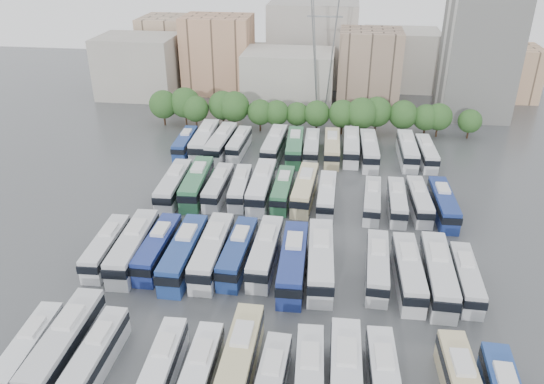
# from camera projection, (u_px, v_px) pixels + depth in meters

# --- Properties ---
(ground) EXTENTS (220.00, 220.00, 0.00)m
(ground) POSITION_uv_depth(u_px,v_px,m) (284.00, 245.00, 69.05)
(ground) COLOR #424447
(ground) RESTS_ON ground
(tree_line) EXTENTS (65.71, 7.69, 7.85)m
(tree_line) POSITION_uv_depth(u_px,v_px,m) (299.00, 111.00, 104.53)
(tree_line) COLOR black
(tree_line) RESTS_ON ground
(city_buildings) EXTENTS (102.00, 35.00, 20.00)m
(city_buildings) POSITION_uv_depth(u_px,v_px,m) (288.00, 58.00, 129.78)
(city_buildings) COLOR #9E998E
(city_buildings) RESTS_ON ground
(apartment_tower) EXTENTS (14.00, 14.00, 26.00)m
(apartment_tower) POSITION_uv_depth(u_px,v_px,m) (479.00, 54.00, 110.22)
(apartment_tower) COLOR silver
(apartment_tower) RESTS_ON ground
(electricity_pylon) EXTENTS (9.00, 6.91, 33.83)m
(electricity_pylon) POSITION_uv_depth(u_px,v_px,m) (324.00, 29.00, 104.44)
(electricity_pylon) COLOR slate
(electricity_pylon) RESTS_ON ground
(bus_r0_s0) EXTENTS (2.91, 11.00, 3.42)m
(bus_r0_s0) POSITION_uv_depth(u_px,v_px,m) (29.00, 350.00, 49.81)
(bus_r0_s0) COLOR silver
(bus_r0_s0) RESTS_ON ground
(bus_r0_s1) EXTENTS (3.01, 13.06, 4.09)m
(bus_r0_s1) POSITION_uv_depth(u_px,v_px,m) (64.00, 344.00, 50.03)
(bus_r0_s1) COLOR silver
(bus_r0_s1) RESTS_ON ground
(bus_r0_s2) EXTENTS (2.48, 11.03, 3.46)m
(bus_r0_s2) POSITION_uv_depth(u_px,v_px,m) (96.00, 356.00, 49.08)
(bus_r0_s2) COLOR silver
(bus_r0_s2) RESTS_ON ground
(bus_r0_s4) EXTENTS (2.78, 10.98, 3.42)m
(bus_r0_s4) POSITION_uv_depth(u_px,v_px,m) (161.00, 368.00, 47.71)
(bus_r0_s4) COLOR white
(bus_r0_s4) RESTS_ON ground
(bus_r0_s5) EXTENTS (2.55, 11.19, 3.50)m
(bus_r0_s5) POSITION_uv_depth(u_px,v_px,m) (199.00, 376.00, 46.89)
(bus_r0_s5) COLOR white
(bus_r0_s5) RESTS_ON ground
(bus_r0_s6) EXTENTS (2.78, 12.48, 3.91)m
(bus_r0_s6) POSITION_uv_depth(u_px,v_px,m) (239.00, 360.00, 48.29)
(bus_r0_s6) COLOR #C5BA87
(bus_r0_s6) RESTS_ON ground
(bus_r0_s8) EXTENTS (3.14, 11.82, 3.67)m
(bus_r0_s8) POSITION_uv_depth(u_px,v_px,m) (309.00, 382.00, 46.17)
(bus_r0_s8) COLOR silver
(bus_r0_s8) RESTS_ON ground
(bus_r0_s9) EXTENTS (3.02, 12.83, 4.01)m
(bus_r0_s9) POSITION_uv_depth(u_px,v_px,m) (346.00, 380.00, 46.09)
(bus_r0_s9) COLOR silver
(bus_r0_s9) RESTS_ON ground
(bus_r0_s10) EXTENTS (3.04, 11.49, 3.57)m
(bus_r0_s10) POSITION_uv_depth(u_px,v_px,m) (384.00, 382.00, 46.19)
(bus_r0_s10) COLOR silver
(bus_r0_s10) RESTS_ON ground
(bus_r1_s0) EXTENTS (2.98, 11.56, 3.60)m
(bus_r1_s0) POSITION_uv_depth(u_px,v_px,m) (106.00, 247.00, 65.45)
(bus_r1_s0) COLOR silver
(bus_r1_s0) RESTS_ON ground
(bus_r1_s1) EXTENTS (3.46, 13.33, 4.15)m
(bus_r1_s1) POSITION_uv_depth(u_px,v_px,m) (133.00, 246.00, 64.98)
(bus_r1_s1) COLOR silver
(bus_r1_s1) RESTS_ON ground
(bus_r1_s2) EXTENTS (2.68, 12.12, 3.80)m
(bus_r1_s2) POSITION_uv_depth(u_px,v_px,m) (158.00, 247.00, 65.09)
(bus_r1_s2) COLOR navy
(bus_r1_s2) RESTS_ON ground
(bus_r1_s3) EXTENTS (2.89, 13.22, 4.15)m
(bus_r1_s3) POSITION_uv_depth(u_px,v_px,m) (184.00, 253.00, 63.78)
(bus_r1_s3) COLOR navy
(bus_r1_s3) RESTS_ON ground
(bus_r1_s4) EXTENTS (2.90, 13.22, 4.15)m
(bus_r1_s4) POSITION_uv_depth(u_px,v_px,m) (212.00, 251.00, 64.15)
(bus_r1_s4) COLOR silver
(bus_r1_s4) RESTS_ON ground
(bus_r1_s5) EXTENTS (3.09, 12.29, 3.83)m
(bus_r1_s5) POSITION_uv_depth(u_px,v_px,m) (238.00, 252.00, 64.21)
(bus_r1_s5) COLOR navy
(bus_r1_s5) RESTS_ON ground
(bus_r1_s6) EXTENTS (3.03, 12.54, 3.91)m
(bus_r1_s6) POSITION_uv_depth(u_px,v_px,m) (265.00, 252.00, 64.18)
(bus_r1_s6) COLOR silver
(bus_r1_s6) RESTS_ON ground
(bus_r1_s7) EXTENTS (3.26, 13.47, 4.21)m
(bus_r1_s7) POSITION_uv_depth(u_px,v_px,m) (293.00, 262.00, 62.00)
(bus_r1_s7) COLOR navy
(bus_r1_s7) RESTS_ON ground
(bus_r1_s8) EXTENTS (3.65, 13.72, 4.26)m
(bus_r1_s8) POSITION_uv_depth(u_px,v_px,m) (321.00, 260.00, 62.35)
(bus_r1_s8) COLOR silver
(bus_r1_s8) RESTS_ON ground
(bus_r1_s10) EXTENTS (2.98, 11.78, 3.67)m
(bus_r1_s10) POSITION_uv_depth(u_px,v_px,m) (377.00, 266.00, 61.76)
(bus_r1_s10) COLOR silver
(bus_r1_s10) RESTS_ON ground
(bus_r1_s11) EXTENTS (3.10, 12.46, 3.88)m
(bus_r1_s11) POSITION_uv_depth(u_px,v_px,m) (408.00, 271.00, 60.55)
(bus_r1_s11) COLOR silver
(bus_r1_s11) RESTS_ON ground
(bus_r1_s12) EXTENTS (3.01, 13.17, 4.12)m
(bus_r1_s12) POSITION_uv_depth(u_px,v_px,m) (438.00, 274.00, 59.98)
(bus_r1_s12) COLOR silver
(bus_r1_s12) RESTS_ON ground
(bus_r1_s13) EXTENTS (2.57, 11.07, 3.46)m
(bus_r1_s13) POSITION_uv_depth(u_px,v_px,m) (466.00, 278.00, 59.83)
(bus_r1_s13) COLOR silver
(bus_r1_s13) RESTS_ON ground
(bus_r2_s1) EXTENTS (3.22, 12.91, 4.02)m
(bus_r2_s1) POSITION_uv_depth(u_px,v_px,m) (174.00, 185.00, 80.29)
(bus_r2_s1) COLOR silver
(bus_r2_s1) RESTS_ON ground
(bus_r2_s2) EXTENTS (3.51, 13.34, 4.15)m
(bus_r2_s2) POSITION_uv_depth(u_px,v_px,m) (197.00, 183.00, 80.84)
(bus_r2_s2) COLOR #307148
(bus_r2_s2) RESTS_ON ground
(bus_r2_s3) EXTENTS (2.64, 11.54, 3.61)m
(bus_r2_s3) POSITION_uv_depth(u_px,v_px,m) (218.00, 186.00, 80.34)
(bus_r2_s3) COLOR silver
(bus_r2_s3) RESTS_ON ground
(bus_r2_s4) EXTENTS (2.99, 11.22, 3.48)m
(bus_r2_s4) POSITION_uv_depth(u_px,v_px,m) (240.00, 187.00, 80.30)
(bus_r2_s4) COLOR silver
(bus_r2_s4) RESTS_ON ground
(bus_r2_s5) EXTENTS (2.95, 13.37, 4.19)m
(bus_r2_s5) POSITION_uv_depth(u_px,v_px,m) (262.00, 186.00, 79.86)
(bus_r2_s5) COLOR white
(bus_r2_s5) RESTS_ON ground
(bus_r2_s6) EXTENTS (2.61, 11.44, 3.58)m
(bus_r2_s6) POSITION_uv_depth(u_px,v_px,m) (283.00, 189.00, 79.52)
(bus_r2_s6) COLOR #2F6E44
(bus_r2_s6) RESTS_ON ground
(bus_r2_s7) EXTENTS (3.39, 12.79, 3.97)m
(bus_r2_s7) POSITION_uv_depth(u_px,v_px,m) (305.00, 189.00, 79.28)
(bus_r2_s7) COLOR beige
(bus_r2_s7) RESTS_ON ground
(bus_r2_s8) EXTENTS (2.54, 11.37, 3.56)m
(bus_r2_s8) POSITION_uv_depth(u_px,v_px,m) (327.00, 195.00, 77.85)
(bus_r2_s8) COLOR white
(bus_r2_s8) RESTS_ON ground
(bus_r2_s10) EXTENTS (2.91, 10.93, 3.40)m
(bus_r2_s10) POSITION_uv_depth(u_px,v_px,m) (372.00, 200.00, 76.67)
(bus_r2_s10) COLOR silver
(bus_r2_s10) RESTS_ON ground
(bus_r2_s11) EXTENTS (2.55, 10.98, 3.44)m
(bus_r2_s11) POSITION_uv_depth(u_px,v_px,m) (397.00, 201.00, 76.26)
(bus_r2_s11) COLOR silver
(bus_r2_s11) RESTS_ON ground
(bus_r2_s12) EXTENTS (3.01, 11.29, 3.51)m
(bus_r2_s12) POSITION_uv_depth(u_px,v_px,m) (419.00, 200.00, 76.38)
(bus_r2_s12) COLOR silver
(bus_r2_s12) RESTS_ON ground
(bus_r2_s13) EXTENTS (3.07, 12.10, 3.77)m
(bus_r2_s13) POSITION_uv_depth(u_px,v_px,m) (443.00, 203.00, 75.31)
(bus_r2_s13) COLOR navy
(bus_r2_s13) RESTS_ON ground
(bus_r3_s0) EXTENTS (2.84, 11.11, 3.46)m
(bus_r3_s0) POSITION_uv_depth(u_px,v_px,m) (185.00, 143.00, 96.40)
(bus_r3_s0) COLOR navy
(bus_r3_s0) RESTS_ON ground
(bus_r3_s1) EXTENTS (3.38, 13.71, 4.28)m
(bus_r3_s1) POSITION_uv_depth(u_px,v_px,m) (205.00, 140.00, 96.42)
(bus_r3_s1) COLOR silver
(bus_r3_s1) RESTS_ON ground
(bus_r3_s2) EXTENTS (3.42, 13.32, 4.15)m
(bus_r3_s2) POSITION_uv_depth(u_px,v_px,m) (221.00, 143.00, 95.56)
(bus_r3_s2) COLOR silver
(bus_r3_s2) RESTS_ON ground
(bus_r3_s3) EXTENTS (2.86, 11.27, 3.51)m
(bus_r3_s3) POSITION_uv_depth(u_px,v_px,m) (239.00, 143.00, 96.14)
(bus_r3_s3) COLOR silver
(bus_r3_s3) RESTS_ON ground
(bus_r3_s5) EXTENTS (3.39, 13.16, 4.10)m
(bus_r3_s5) POSITION_uv_depth(u_px,v_px,m) (275.00, 145.00, 94.64)
(bus_r3_s5) COLOR silver
(bus_r3_s5) RESTS_ON ground
(bus_r3_s6) EXTENTS (3.37, 12.82, 3.99)m
(bus_r3_s6) POSITION_uv_depth(u_px,v_px,m) (295.00, 146.00, 94.11)
(bus_r3_s6) COLOR #307047
(bus_r3_s6) RESTS_ON ground
(bus_r3_s7) EXTENTS (2.85, 11.68, 3.65)m
(bus_r3_s7) POSITION_uv_depth(u_px,v_px,m) (312.00, 147.00, 94.40)
(bus_r3_s7) COLOR silver
(bus_r3_s7) RESTS_ON ground
(bus_r3_s8) EXTENTS (3.10, 12.48, 3.89)m
(bus_r3_s8) POSITION_uv_depth(u_px,v_px,m) (332.00, 147.00, 93.85)
(bus_r3_s8) COLOR beige
(bus_r3_s8) RESTS_ON ground
(bus_r3_s9) EXTENTS (2.79, 12.57, 3.94)m
(bus_r3_s9) POSITION_uv_depth(u_px,v_px,m) (351.00, 146.00, 94.35)
(bus_r3_s9) COLOR silver
(bus_r3_s9) RESTS_ON ground
(bus_r3_s10) EXTENTS (3.21, 12.88, 4.01)m
(bus_r3_s10) POSITION_uv_depth(u_px,v_px,m) (369.00, 150.00, 92.70)
(bus_r3_s10) COLOR silver
(bus_r3_s10) RESTS_ON ground
(bus_r3_s12) EXTENTS (2.98, 12.60, 3.94)m
(bus_r3_s12) POSITION_uv_depth(u_px,v_px,m) (407.00, 150.00, 92.74)
(bus_r3_s12) COLOR silver
(bus_r3_s12) RESTS_ON ground
(bus_r3_s13) EXTENTS (3.01, 11.51, 3.58)m
(bus_r3_s13) POSITION_uv_depth(u_px,v_px,m) (426.00, 153.00, 92.07)
(bus_r3_s13) COLOR silver
(bus_r3_s13) RESTS_ON ground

